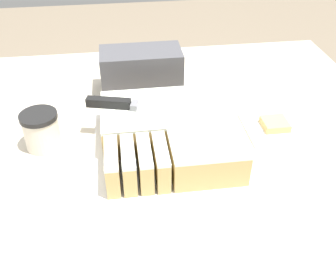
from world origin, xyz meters
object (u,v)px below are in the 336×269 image
(cake, at_px, (170,133))
(knife, at_px, (125,105))
(cake_board, at_px, (168,149))
(brownie, at_px, (275,124))
(storage_box, at_px, (141,71))
(coffee_cup, at_px, (41,130))

(cake, distance_m, knife, 0.13)
(cake_board, bearing_deg, brownie, 9.84)
(storage_box, bearing_deg, knife, -103.71)
(cake, height_order, knife, knife)
(cake, distance_m, storage_box, 0.30)
(cake, height_order, storage_box, storage_box)
(brownie, bearing_deg, cake_board, -170.16)
(cake, xyz_separation_m, brownie, (0.28, 0.04, -0.03))
(coffee_cup, xyz_separation_m, brownie, (0.58, -0.01, -0.03))
(storage_box, bearing_deg, cake, -82.07)
(coffee_cup, distance_m, brownie, 0.58)
(knife, bearing_deg, coffee_cup, -161.67)
(cake_board, bearing_deg, cake, 46.36)
(knife, bearing_deg, cake_board, -21.13)
(cake, relative_size, storage_box, 1.33)
(coffee_cup, bearing_deg, brownie, -0.72)
(knife, relative_size, storage_box, 1.29)
(cake_board, relative_size, storage_box, 1.52)
(cake_board, relative_size, cake, 1.14)
(coffee_cup, bearing_deg, knife, 3.35)
(knife, distance_m, brownie, 0.39)
(brownie, bearing_deg, knife, 177.11)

